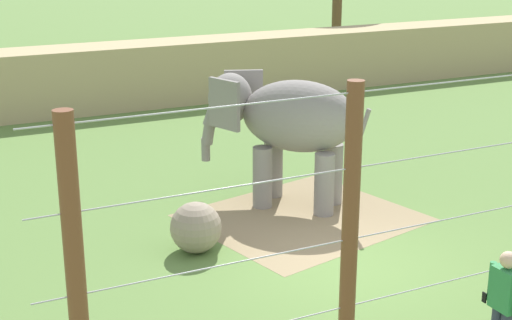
{
  "coord_description": "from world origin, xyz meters",
  "views": [
    {
      "loc": [
        -6.47,
        -9.88,
        5.51
      ],
      "look_at": [
        -0.68,
        2.04,
        1.4
      ],
      "focal_mm": 52.68,
      "sensor_mm": 36.0,
      "label": 1
    }
  ],
  "objects": [
    {
      "name": "cable_fence",
      "position": [
        0.09,
        -2.32,
        1.88
      ],
      "size": [
        10.99,
        0.22,
        3.74
      ],
      "color": "brown",
      "rests_on": "ground"
    },
    {
      "name": "zookeeper",
      "position": [
        0.09,
        -3.57,
        0.93
      ],
      "size": [
        0.22,
        0.58,
        1.67
      ],
      "color": "#33384C",
      "rests_on": "ground"
    },
    {
      "name": "ground_plane",
      "position": [
        0.0,
        0.0,
        0.0
      ],
      "size": [
        120.0,
        120.0,
        0.0
      ],
      "primitive_type": "plane",
      "color": "#5B7F3D"
    },
    {
      "name": "embankment_wall",
      "position": [
        0.0,
        13.23,
        0.99
      ],
      "size": [
        36.0,
        1.8,
        1.99
      ],
      "primitive_type": "cube",
      "color": "tan",
      "rests_on": "ground"
    },
    {
      "name": "elephant",
      "position": [
        0.5,
        3.11,
        1.77
      ],
      "size": [
        2.99,
        3.02,
        2.67
      ],
      "color": "gray",
      "rests_on": "ground"
    },
    {
      "name": "enrichment_ball",
      "position": [
        -2.07,
        1.62,
        0.46
      ],
      "size": [
        0.92,
        0.92,
        0.92
      ],
      "primitive_type": "sphere",
      "color": "gray",
      "rests_on": "ground"
    },
    {
      "name": "dirt_patch",
      "position": [
        0.44,
        2.22,
        0.0
      ],
      "size": [
        4.76,
        4.4,
        0.01
      ],
      "primitive_type": "cube",
      "rotation": [
        0.0,
        0.0,
        0.23
      ],
      "color": "#937F5B",
      "rests_on": "ground"
    }
  ]
}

